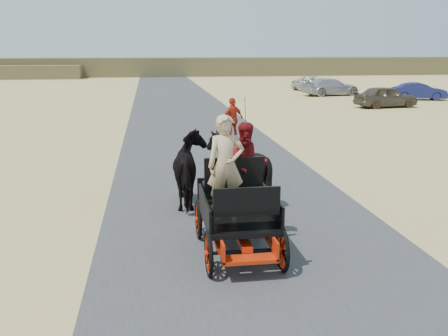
{
  "coord_description": "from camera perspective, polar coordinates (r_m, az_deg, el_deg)",
  "views": [
    {
      "loc": [
        -1.91,
        -6.33,
        3.64
      ],
      "look_at": [
        -0.41,
        3.69,
        1.2
      ],
      "focal_mm": 40.0,
      "sensor_mm": 36.0,
      "label": 1
    }
  ],
  "objects": [
    {
      "name": "ground",
      "position": [
        7.55,
        7.5,
        -15.42
      ],
      "size": [
        140.0,
        140.0,
        0.0
      ],
      "primitive_type": "plane",
      "color": "tan"
    },
    {
      "name": "road",
      "position": [
        7.54,
        7.5,
        -15.39
      ],
      "size": [
        6.0,
        140.0,
        0.01
      ],
      "primitive_type": "cube",
      "color": "#38383A",
      "rests_on": "ground"
    },
    {
      "name": "ridge_far",
      "position": [
        68.4,
        -7.04,
        11.4
      ],
      "size": [
        140.0,
        6.0,
        2.4
      ],
      "primitive_type": "cube",
      "color": "brown",
      "rests_on": "ground"
    },
    {
      "name": "carriage",
      "position": [
        9.16,
        1.49,
        -7.45
      ],
      "size": [
        1.3,
        2.4,
        0.72
      ],
      "primitive_type": null,
      "color": "black",
      "rests_on": "ground"
    },
    {
      "name": "horse_left",
      "position": [
        11.79,
        -3.65,
        -0.18
      ],
      "size": [
        0.91,
        2.01,
        1.7
      ],
      "primitive_type": "imported",
      "rotation": [
        0.0,
        0.0,
        3.14
      ],
      "color": "black",
      "rests_on": "ground"
    },
    {
      "name": "horse_right",
      "position": [
        11.93,
        1.62,
        0.01
      ],
      "size": [
        1.37,
        1.54,
        1.7
      ],
      "primitive_type": "imported",
      "rotation": [
        0.0,
        0.0,
        3.14
      ],
      "color": "black",
      "rests_on": "ground"
    },
    {
      "name": "driver_man",
      "position": [
        8.8,
        0.2,
        0.28
      ],
      "size": [
        0.66,
        0.43,
        1.8
      ],
      "primitive_type": "imported",
      "color": "tan",
      "rests_on": "carriage"
    },
    {
      "name": "passenger_woman",
      "position": [
        9.44,
        2.7,
        0.47
      ],
      "size": [
        0.77,
        0.6,
        1.58
      ],
      "primitive_type": "imported",
      "color": "#660C0F",
      "rests_on": "carriage"
    },
    {
      "name": "pedestrian",
      "position": [
        20.12,
        1.01,
        5.61
      ],
      "size": [
        1.08,
        0.87,
        1.73
      ],
      "primitive_type": "imported",
      "rotation": [
        0.0,
        0.0,
        3.67
      ],
      "color": "red",
      "rests_on": "ground"
    },
    {
      "name": "car_a",
      "position": [
        33.17,
        18.0,
        7.76
      ],
      "size": [
        4.11,
        2.06,
        1.35
      ],
      "primitive_type": "imported",
      "rotation": [
        0.0,
        0.0,
        1.69
      ],
      "color": "brown",
      "rests_on": "ground"
    },
    {
      "name": "car_b",
      "position": [
        38.87,
        21.41,
        8.16
      ],
      "size": [
        3.94,
        2.25,
        1.23
      ],
      "primitive_type": "imported",
      "rotation": [
        0.0,
        0.0,
        1.3
      ],
      "color": "navy",
      "rests_on": "ground"
    },
    {
      "name": "car_c",
      "position": [
        40.53,
        12.12,
        9.05
      ],
      "size": [
        4.89,
        2.69,
        1.34
      ],
      "primitive_type": "imported",
      "rotation": [
        0.0,
        0.0,
        1.75
      ],
      "color": "#B2B2B7",
      "rests_on": "ground"
    },
    {
      "name": "car_d",
      "position": [
        45.89,
        10.34,
        9.55
      ],
      "size": [
        4.87,
        3.95,
        1.23
      ],
      "primitive_type": "imported",
      "rotation": [
        0.0,
        0.0,
        2.08
      ],
      "color": "silver",
      "rests_on": "ground"
    }
  ]
}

